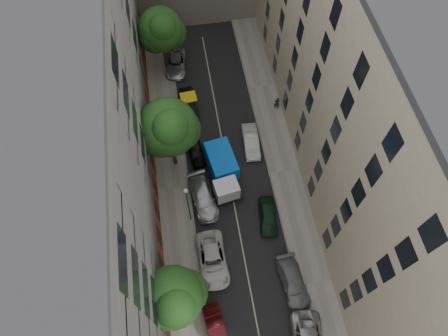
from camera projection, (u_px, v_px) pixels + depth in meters
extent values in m
plane|color=#4C4C49|center=(229.00, 180.00, 38.95)|extent=(120.00, 120.00, 0.00)
cube|color=black|center=(229.00, 180.00, 38.94)|extent=(8.00, 44.00, 0.02)
cube|color=gray|center=(173.00, 187.00, 38.46)|extent=(3.00, 44.00, 0.15)
cube|color=gray|center=(284.00, 172.00, 39.31)|extent=(3.00, 44.00, 0.15)
cube|color=#4B4946|center=(84.00, 138.00, 29.36)|extent=(8.00, 44.00, 20.00)
cube|color=#C2B097|center=(370.00, 101.00, 31.07)|extent=(8.00, 44.00, 20.00)
cube|color=black|center=(223.00, 175.00, 38.52)|extent=(3.15, 6.09, 0.32)
cube|color=silver|center=(226.00, 190.00, 36.69)|extent=(2.39, 2.04, 1.83)
cube|color=#0D6EFF|center=(221.00, 161.00, 38.00)|extent=(2.95, 4.19, 1.93)
cylinder|color=black|center=(216.00, 196.00, 37.58)|extent=(0.30, 0.90, 0.90)
cylinder|color=black|center=(237.00, 193.00, 37.74)|extent=(0.30, 0.90, 0.90)
cylinder|color=black|center=(210.00, 162.00, 39.39)|extent=(0.30, 0.90, 0.90)
cylinder|color=black|center=(230.00, 159.00, 39.55)|extent=(0.30, 0.90, 0.90)
imported|color=#4B0F14|center=(216.00, 330.00, 31.67)|extent=(1.93, 4.22, 1.34)
imported|color=silver|center=(213.00, 260.00, 34.35)|extent=(2.53, 5.30, 1.46)
imported|color=#B5B4B9|center=(203.00, 197.00, 37.21)|extent=(2.79, 5.35, 1.48)
imported|color=black|center=(196.00, 151.00, 39.80)|extent=(2.13, 3.97, 1.28)
imported|color=black|center=(189.00, 104.00, 42.60)|extent=(1.87, 4.40, 1.41)
imported|color=#BBBBC0|center=(176.00, 64.00, 45.48)|extent=(2.70, 4.90, 1.30)
imported|color=slate|center=(293.00, 283.00, 33.45)|extent=(2.34, 4.87, 1.37)
imported|color=black|center=(268.00, 216.00, 36.37)|extent=(2.05, 4.11, 1.35)
imported|color=silver|center=(251.00, 141.00, 40.29)|extent=(1.69, 4.28, 1.39)
cylinder|color=#382619|center=(178.00, 308.00, 31.68)|extent=(0.36, 0.36, 2.72)
cylinder|color=#382619|center=(175.00, 302.00, 29.64)|extent=(0.24, 0.24, 1.94)
sphere|color=#1F4918|center=(172.00, 297.00, 27.98)|extent=(4.47, 4.47, 4.47)
sphere|color=#1F4918|center=(185.00, 292.00, 29.06)|extent=(3.35, 3.35, 3.35)
sphere|color=#1F4918|center=(164.00, 307.00, 28.16)|extent=(3.13, 3.13, 3.13)
sphere|color=#1F4918|center=(175.00, 306.00, 26.73)|extent=(2.91, 2.91, 2.91)
cylinder|color=#382619|center=(174.00, 155.00, 38.42)|extent=(0.36, 0.36, 2.97)
cylinder|color=#382619|center=(171.00, 141.00, 36.19)|extent=(0.24, 0.24, 2.12)
sphere|color=#1F4918|center=(168.00, 127.00, 34.38)|extent=(5.25, 5.25, 5.25)
sphere|color=#1F4918|center=(179.00, 129.00, 35.53)|extent=(3.94, 3.94, 3.94)
sphere|color=#1F4918|center=(161.00, 137.00, 34.60)|extent=(3.68, 3.68, 3.68)
sphere|color=#1F4918|center=(170.00, 127.00, 33.04)|extent=(3.42, 3.42, 3.42)
cylinder|color=#382619|center=(166.00, 58.00, 44.82)|extent=(0.36, 0.36, 2.60)
cylinder|color=#382619|center=(163.00, 43.00, 42.87)|extent=(0.24, 0.24, 1.86)
sphere|color=#1F4918|center=(161.00, 30.00, 41.27)|extent=(4.68, 4.68, 4.68)
sphere|color=#1F4918|center=(170.00, 33.00, 42.32)|extent=(3.51, 3.51, 3.51)
sphere|color=#1F4918|center=(155.00, 38.00, 41.43)|extent=(3.27, 3.27, 3.27)
sphere|color=#1F4918|center=(162.00, 27.00, 40.06)|extent=(3.04, 3.04, 3.04)
cylinder|color=#185528|center=(189.00, 206.00, 34.26)|extent=(0.14, 0.14, 5.83)
sphere|color=silver|center=(186.00, 191.00, 31.63)|extent=(0.36, 0.36, 0.36)
imported|color=black|center=(277.00, 103.00, 42.27)|extent=(0.72, 0.60, 1.70)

